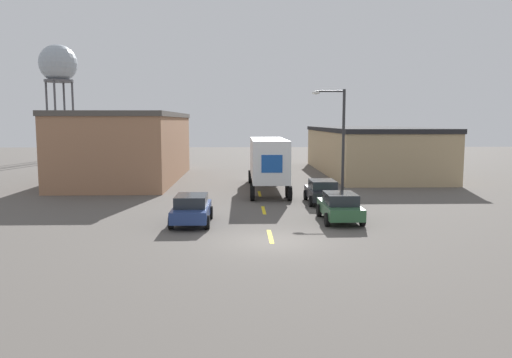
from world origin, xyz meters
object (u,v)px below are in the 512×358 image
(parked_car_right_near, at_px, (340,206))
(parked_car_left_near, at_px, (192,209))
(parked_car_right_mid, at_px, (322,191))
(semi_truck, at_px, (267,160))
(street_lamp, at_px, (339,134))
(water_tower, at_px, (58,65))

(parked_car_right_near, height_order, parked_car_left_near, same)
(parked_car_left_near, height_order, parked_car_right_mid, same)
(semi_truck, height_order, parked_car_right_near, semi_truck)
(parked_car_right_near, distance_m, street_lamp, 10.15)
(parked_car_right_mid, bearing_deg, parked_car_left_near, -141.10)
(parked_car_right_mid, height_order, water_tower, water_tower)
(semi_truck, distance_m, water_tower, 41.57)
(water_tower, bearing_deg, parked_car_left_near, -63.18)
(semi_truck, bearing_deg, parked_car_left_near, -109.72)
(semi_truck, bearing_deg, parked_car_right_mid, -62.95)
(parked_car_left_near, relative_size, water_tower, 0.27)
(parked_car_left_near, distance_m, street_lamp, 14.09)
(water_tower, bearing_deg, parked_car_right_near, -55.30)
(water_tower, relative_size, street_lamp, 2.06)
(parked_car_right_near, relative_size, parked_car_right_mid, 1.00)
(parked_car_right_near, height_order, water_tower, water_tower)
(semi_truck, distance_m, parked_car_right_near, 12.58)
(semi_truck, relative_size, street_lamp, 1.68)
(parked_car_left_near, bearing_deg, parked_car_right_near, 3.42)
(semi_truck, relative_size, parked_car_right_near, 2.96)
(parked_car_left_near, distance_m, parked_car_right_mid, 9.93)
(semi_truck, relative_size, parked_car_right_mid, 2.96)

